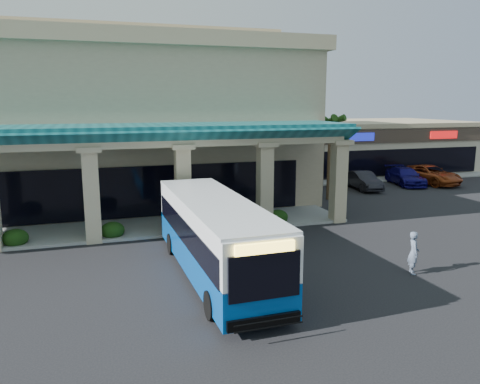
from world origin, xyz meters
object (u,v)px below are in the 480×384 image
object	(u,v)px
car_gray	(429,175)
car_white	(363,180)
pedestrian	(414,253)
car_red	(405,176)
transit_bus	(215,238)

from	to	relation	value
car_gray	car_white	bearing A→B (deg)	173.93
car_white	car_gray	distance (m)	6.75
pedestrian	car_red	distance (m)	21.70
car_white	car_red	size ratio (longest dim) A/B	0.87
car_white	transit_bus	bearing A→B (deg)	-131.71
pedestrian	car_gray	distance (m)	22.89
pedestrian	car_red	xyz separation A→B (m)	(12.70, 17.59, -0.16)
pedestrian	car_red	size ratio (longest dim) A/B	0.36
car_red	car_white	bearing A→B (deg)	-158.26
car_red	car_gray	bearing A→B (deg)	6.05
car_gray	transit_bus	bearing A→B (deg)	-157.00
transit_bus	car_gray	size ratio (longest dim) A/B	1.98
transit_bus	car_white	xyz separation A→B (m)	(15.87, 14.63, -0.84)
pedestrian	car_gray	xyz separation A→B (m)	(14.91, 17.37, -0.10)
transit_bus	car_gray	distance (m)	27.25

